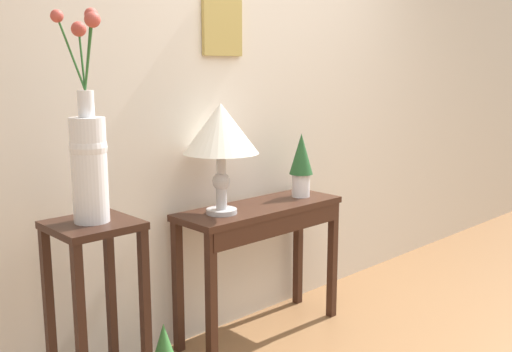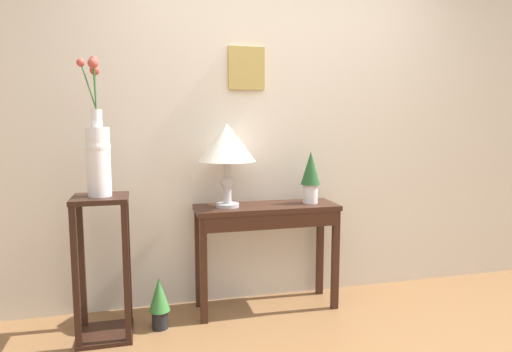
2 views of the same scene
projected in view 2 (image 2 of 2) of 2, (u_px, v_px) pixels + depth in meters
back_wall_with_art at (273, 113)px, 3.30m from camera, size 9.00×0.13×2.80m
console_table at (267, 224)px, 3.09m from camera, size 1.00×0.35×0.75m
table_lamp at (227, 145)px, 2.98m from camera, size 0.39×0.39×0.57m
potted_plant_on_console at (311, 174)px, 3.15m from camera, size 0.14×0.14×0.37m
pedestal_stand_left at (103, 268)px, 2.70m from camera, size 0.33×0.33×0.89m
flower_vase_tall at (98, 151)px, 2.61m from camera, size 0.18×0.19×0.81m
potted_plant_floor at (159, 301)px, 2.84m from camera, size 0.13×0.13×0.35m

